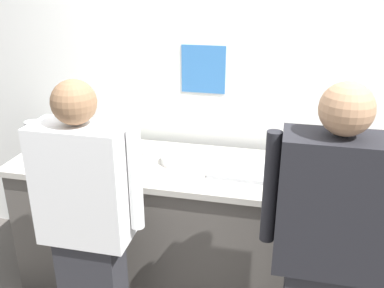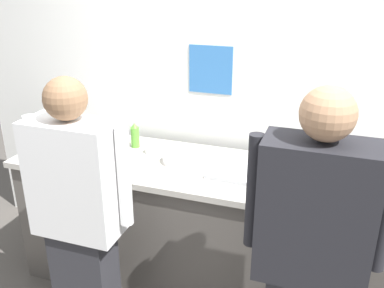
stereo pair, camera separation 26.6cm
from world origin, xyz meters
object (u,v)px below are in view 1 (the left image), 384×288
chef_near_left (87,225)px  squeeze_bottle_primary (129,138)px  chef_center (326,252)px  plate_stack_front (178,159)px  plate_stack_rear (312,167)px  ramekin_green_sauce (147,152)px  sheet_tray (249,171)px  deli_cup (342,189)px  mixing_bowl_steel (80,141)px

chef_near_left → squeeze_bottle_primary: bearing=95.8°
chef_center → chef_near_left: bearing=179.7°
plate_stack_front → plate_stack_rear: plate_stack_rear is taller
chef_near_left → squeeze_bottle_primary: 0.89m
chef_near_left → ramekin_green_sauce: 0.81m
chef_center → plate_stack_front: chef_center is taller
plate_stack_rear → sheet_tray: 0.39m
chef_near_left → deli_cup: (1.31, 0.49, 0.12)m
chef_center → sheet_tray: bearing=122.1°
plate_stack_rear → ramekin_green_sauce: plate_stack_rear is taller
plate_stack_rear → deli_cup: bearing=-61.7°
sheet_tray → mixing_bowl_steel: bearing=173.8°
chef_center → mixing_bowl_steel: (-1.64, 0.81, 0.09)m
sheet_tray → deli_cup: deli_cup is taller
ramekin_green_sauce → deli_cup: deli_cup is taller
squeeze_bottle_primary → ramekin_green_sauce: (0.15, -0.06, -0.07)m
ramekin_green_sauce → chef_center: bearing=-35.4°
chef_near_left → mixing_bowl_steel: bearing=118.2°
chef_near_left → squeeze_bottle_primary: (-0.09, 0.87, 0.15)m
plate_stack_rear → ramekin_green_sauce: size_ratio=2.97×
chef_center → plate_stack_front: (-0.90, 0.73, 0.06)m
squeeze_bottle_primary → deli_cup: 1.45m
plate_stack_rear → mixing_bowl_steel: mixing_bowl_steel is taller
sheet_tray → squeeze_bottle_primary: size_ratio=2.66×
ramekin_green_sauce → plate_stack_rear: bearing=-2.1°
chef_center → squeeze_bottle_primary: 1.57m
deli_cup → ramekin_green_sauce: bearing=165.6°
mixing_bowl_steel → squeeze_bottle_primary: 0.35m
plate_stack_rear → squeeze_bottle_primary: size_ratio=1.35×
chef_center → mixing_bowl_steel: chef_center is taller
mixing_bowl_steel → squeeze_bottle_primary: size_ratio=1.66×
deli_cup → squeeze_bottle_primary: bearing=164.7°
plate_stack_front → sheet_tray: 0.48m
mixing_bowl_steel → ramekin_green_sauce: mixing_bowl_steel is taller
sheet_tray → chef_near_left: bearing=-139.0°
chef_center → mixing_bowl_steel: size_ratio=5.67×
plate_stack_front → mixing_bowl_steel: size_ratio=0.73×
plate_stack_front → squeeze_bottle_primary: bearing=159.7°
plate_stack_rear → squeeze_bottle_primary: squeeze_bottle_primary is taller
plate_stack_front → ramekin_green_sauce: plate_stack_front is taller
plate_stack_rear → deli_cup: (0.15, -0.28, 0.01)m
chef_center → plate_stack_rear: bearing=93.5°
deli_cup → mixing_bowl_steel: bearing=169.6°
sheet_tray → squeeze_bottle_primary: squeeze_bottle_primary is taller
chef_center → plate_stack_rear: size_ratio=6.97×
mixing_bowl_steel → plate_stack_rear: bearing=-1.4°
ramekin_green_sauce → squeeze_bottle_primary: bearing=157.6°
chef_near_left → deli_cup: bearing=20.5°
squeeze_bottle_primary → ramekin_green_sauce: squeeze_bottle_primary is taller
plate_stack_rear → ramekin_green_sauce: (-1.10, 0.04, -0.02)m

